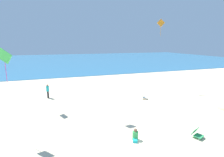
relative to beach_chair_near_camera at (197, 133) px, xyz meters
The scene contains 8 objects.
ground_plane 9.97m from the beach_chair_near_camera, 108.98° to the left, with size 120.00×120.00×0.00m, color beige.
ocean_water 52.20m from the beach_chair_near_camera, 93.56° to the left, with size 120.00×60.00×0.05m, color teal.
beach_chair_near_camera is the anchor object (origin of this frame).
beach_chair_mid_beach 7.89m from the beach_chair_near_camera, 84.89° to the left, with size 0.76×0.75×0.51m.
person_1 3.84m from the beach_chair_near_camera, 165.38° to the left, with size 0.53×0.65×0.72m.
person_2 14.41m from the beach_chair_near_camera, 127.32° to the left, with size 0.38×0.38×1.48m.
kite_orange 13.95m from the beach_chair_near_camera, 68.51° to the left, with size 0.91×0.31×1.96m.
kite_green 12.28m from the beach_chair_near_camera, 160.68° to the left, with size 0.91×0.52×1.98m.
Camera 1 is at (-4.98, -7.23, 5.77)m, focal length 28.56 mm.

